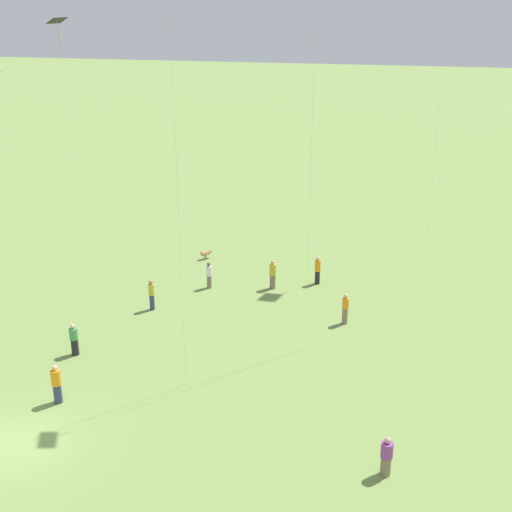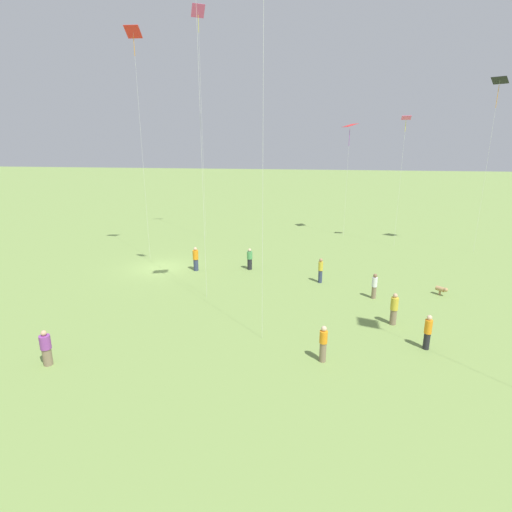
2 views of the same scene
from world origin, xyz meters
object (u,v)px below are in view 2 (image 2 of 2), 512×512
person_3 (250,259)px  person_6 (320,270)px  kite_0 (134,42)px  kite_6 (198,22)px  person_2 (196,259)px  person_5 (323,344)px  dog_0 (442,289)px  person_7 (394,309)px  person_1 (374,286)px  person_8 (46,348)px  kite_7 (499,87)px  kite_9 (350,129)px  person_0 (428,332)px  kite_2 (406,125)px

person_3 → person_6: 5.78m
kite_0 → kite_6: (-2.54, -8.14, 3.31)m
person_2 → person_5: person_2 is taller
person_5 → dog_0: (-7.49, -9.28, -0.47)m
kite_6 → dog_0: (-19.29, 13.25, -19.36)m
person_3 → person_5: bearing=-110.9°
kite_6 → person_3: bearing=136.5°
person_5 → person_7: bearing=143.2°
person_1 → person_7: (-0.56, 3.67, 0.06)m
person_6 → kite_0: 21.41m
person_8 → kite_6: bearing=3.8°
person_8 → kite_7: (-25.10, -22.76, 12.83)m
person_1 → person_2: (12.66, -3.70, 0.09)m
person_8 → dog_0: 22.51m
person_5 → kite_9: 27.68m
kite_0 → kite_6: 9.14m
dog_0 → person_8: bearing=-14.2°
person_0 → kite_6: bearing=115.7°
kite_6 → kite_2: bearing=-168.0°
kite_2 → dog_0: kite_2 is taller
person_1 → person_3: person_3 is taller
kite_0 → kite_7: size_ratio=1.22×
person_1 → person_8: person_8 is taller
kite_2 → person_8: bearing=103.1°
person_0 → kite_0: (19.16, -12.50, 15.58)m
person_5 → person_3: bearing=-153.2°
person_8 → person_0: bearing=-72.3°
person_2 → kite_9: 20.71m
person_7 → person_8: bearing=118.3°
person_0 → person_2: size_ratio=0.94×
person_6 → dog_0: 7.76m
person_5 → kite_2: (-6.67, -21.92, 10.01)m
person_1 → person_8: 18.20m
person_8 → person_2: bearing=-5.7°
person_0 → kite_9: bearing=83.1°
person_5 → person_7: 5.77m
person_6 → kite_6: kite_6 is taller
person_3 → person_6: size_ratio=0.94×
person_1 → kite_7: kite_7 is taller
person_0 → person_1: 6.40m
person_2 → kite_7: 27.49m
person_3 → person_8: (6.37, 14.87, -0.01)m
kite_7 → dog_0: bearing=142.3°
person_3 → kite_0: bearing=124.7°
person_2 → person_7: size_ratio=1.04×
kite_6 → dog_0: kite_6 is taller
person_6 → dog_0: (-7.65, 1.22, -0.50)m
person_2 → kite_0: bearing=-80.0°
person_1 → dog_0: size_ratio=2.37×
person_0 → person_5: 5.18m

